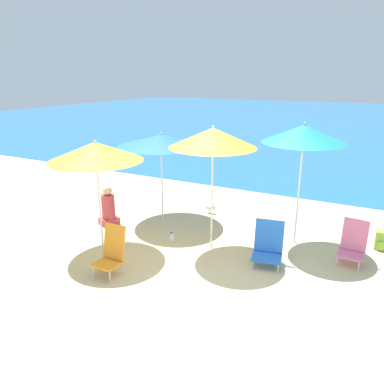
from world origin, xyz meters
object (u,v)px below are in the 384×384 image
object	(u,v)px
beach_chair_pink	(353,243)
beach_chair_blue	(268,245)
beach_umbrella_teal	(304,134)
beach_umbrella_orange	(213,138)
beach_umbrella_blue	(161,140)
person_seated_near	(108,208)
seagull	(211,208)
beach_umbrella_yellow	(95,152)
backpack_lime	(384,241)
beach_chair_orange	(112,251)
water_bottle	(172,238)

from	to	relation	value
beach_chair_pink	beach_chair_blue	size ratio (longest dim) A/B	1.02
beach_umbrella_teal	beach_chair_blue	xyz separation A→B (m)	(-0.24, -1.11, -1.86)
beach_umbrella_orange	beach_umbrella_blue	bearing A→B (deg)	151.50
beach_umbrella_blue	person_seated_near	xyz separation A→B (m)	(-0.86, -0.92, -1.47)
beach_umbrella_teal	beach_umbrella_blue	distance (m)	3.12
beach_umbrella_teal	beach_chair_blue	bearing A→B (deg)	-102.00
seagull	beach_umbrella_yellow	bearing A→B (deg)	-112.20
backpack_lime	beach_chair_pink	bearing A→B (deg)	-120.91
beach_chair_orange	person_seated_near	xyz separation A→B (m)	(-1.47, 1.68, -0.01)
beach_chair_pink	person_seated_near	xyz separation A→B (m)	(-5.07, -0.62, 0.02)
person_seated_near	water_bottle	distance (m)	1.77
beach_umbrella_yellow	seagull	xyz separation A→B (m)	(1.10, 2.71, -1.78)
beach_umbrella_teal	water_bottle	world-z (taller)	beach_umbrella_teal
beach_umbrella_blue	beach_chair_blue	distance (m)	3.39
beach_umbrella_blue	person_seated_near	world-z (taller)	beach_umbrella_blue
beach_chair_pink	water_bottle	bearing A→B (deg)	-161.52
beach_umbrella_orange	water_bottle	bearing A→B (deg)	-170.85
beach_umbrella_yellow	backpack_lime	distance (m)	5.78
beach_chair_pink	water_bottle	world-z (taller)	beach_chair_pink
person_seated_near	beach_chair_blue	bearing A→B (deg)	19.56
backpack_lime	seagull	distance (m)	3.84
beach_chair_blue	person_seated_near	xyz separation A→B (m)	(-3.73, 0.11, 0.05)
beach_umbrella_orange	backpack_lime	distance (m)	3.91
person_seated_near	seagull	size ratio (longest dim) A/B	3.42
beach_umbrella_yellow	beach_chair_pink	world-z (taller)	beach_umbrella_yellow
beach_umbrella_orange	beach_umbrella_yellow	distance (m)	2.16
beach_umbrella_teal	beach_chair_pink	bearing A→B (deg)	-18.96
beach_chair_blue	person_seated_near	bearing A→B (deg)	167.52
beach_umbrella_teal	seagull	bearing A→B (deg)	161.93
beach_chair_orange	water_bottle	xyz separation A→B (m)	(0.26, 1.55, -0.33)
beach_umbrella_orange	beach_chair_orange	distance (m)	2.67
beach_chair_pink	backpack_lime	distance (m)	1.01
beach_umbrella_orange	beach_chair_pink	distance (m)	3.15
beach_chair_blue	seagull	size ratio (longest dim) A/B	2.89
beach_umbrella_orange	person_seated_near	bearing A→B (deg)	179.91
beach_umbrella_teal	beach_umbrella_orange	bearing A→B (deg)	-144.30
beach_chair_blue	backpack_lime	size ratio (longest dim) A/B	2.11
beach_umbrella_yellow	water_bottle	bearing A→B (deg)	37.83
beach_chair_pink	person_seated_near	bearing A→B (deg)	-167.35
beach_umbrella_orange	seagull	size ratio (longest dim) A/B	8.90
beach_umbrella_teal	beach_umbrella_yellow	bearing A→B (deg)	-149.10
backpack_lime	seagull	bearing A→B (deg)	176.32
beach_umbrella_teal	beach_umbrella_yellow	distance (m)	3.88
person_seated_near	beach_umbrella_yellow	bearing A→B (deg)	-35.54
beach_umbrella_blue	beach_chair_pink	distance (m)	4.47
beach_umbrella_blue	beach_chair_orange	world-z (taller)	beach_umbrella_blue
beach_chair_pink	person_seated_near	distance (m)	5.11
beach_umbrella_teal	beach_chair_pink	world-z (taller)	beach_umbrella_teal
beach_umbrella_orange	backpack_lime	bearing A→B (deg)	26.14
beach_umbrella_teal	person_seated_near	size ratio (longest dim) A/B	2.63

